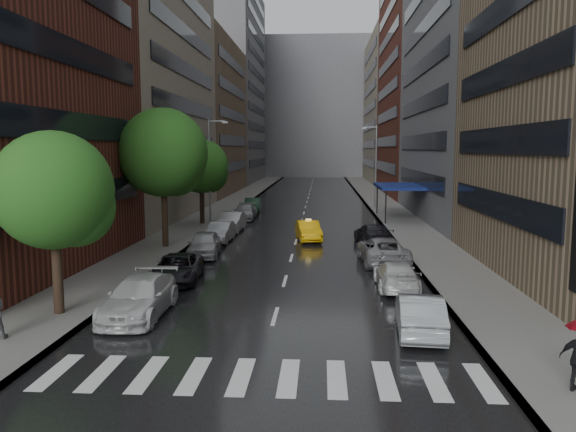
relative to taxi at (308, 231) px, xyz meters
name	(u,v)px	position (x,y,z in m)	size (l,w,h in m)	color
ground	(265,352)	(-0.89, -22.64, -0.71)	(220.00, 220.00, 0.00)	gray
road	(306,204)	(-0.89, 27.36, -0.71)	(14.00, 140.00, 0.01)	black
sidewalk_left	(233,202)	(-9.89, 27.36, -0.64)	(4.00, 140.00, 0.15)	gray
sidewalk_right	(381,203)	(8.11, 27.36, -0.64)	(4.00, 140.00, 0.15)	gray
crosswalk	(265,377)	(-0.69, -24.64, -0.70)	(13.15, 2.80, 0.01)	silver
buildings_left	(198,79)	(-15.89, 36.15, 15.27)	(8.00, 108.00, 38.00)	maroon
buildings_right	(425,83)	(14.11, 34.06, 14.32)	(8.05, 109.10, 36.00)	#937A5B
building_far	(315,109)	(-0.89, 95.36, 15.29)	(40.00, 14.00, 32.00)	slate
tree_near	(53,191)	(-9.49, -19.17, 4.33)	(4.63, 4.63, 7.37)	#382619
tree_mid	(163,153)	(-9.49, -3.82, 5.67)	(5.85, 5.85, 9.33)	#382619
tree_far	(201,166)	(-9.49, 7.83, 4.40)	(4.69, 4.69, 7.48)	#382619
taxi	(308,231)	(0.00, 0.00, 0.00)	(1.51, 4.34, 1.43)	#E7A70C
parked_cars_left	(217,235)	(-6.29, -2.47, 0.03)	(2.65, 41.55, 1.57)	silver
parked_cars_right	(386,257)	(4.51, -9.64, 0.02)	(2.88, 23.67, 1.53)	#9A9FA3
street_lamp_left	(210,169)	(-8.61, 7.36, 4.17)	(1.74, 0.22, 9.00)	gray
street_lamp_right	(375,164)	(6.83, 22.36, 4.17)	(1.74, 0.22, 9.00)	gray
awning	(399,186)	(8.10, 12.36, 2.42)	(4.00, 8.00, 3.12)	navy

